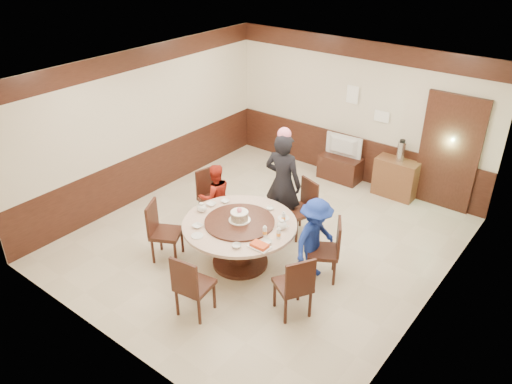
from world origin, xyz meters
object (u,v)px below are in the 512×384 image
Objects in this scene: banquet_table at (240,235)px; person_standing at (283,183)px; birthday_cake at (239,216)px; person_red at (215,197)px; tv_stand at (340,168)px; thermos at (401,151)px; person_blue at (315,239)px; television at (342,147)px; side_cabinet at (396,178)px; shrimp_platter at (260,246)px.

banquet_table is 1.26m from person_standing.
person_red is at bearing 150.60° from birthday_cake.
thermos is at bearing 1.42° from tv_stand.
person_blue reaches higher than television.
birthday_cake is at bearing 90.58° from television.
tv_stand is (-0.22, 3.50, -0.28)m from banquet_table.
side_cabinet is (0.96, 3.53, -0.16)m from banquet_table.
person_blue is 1.54× the size of tv_stand.
person_blue is (1.12, -0.76, -0.24)m from person_standing.
television is at bearing 25.85° from person_blue.
shrimp_platter is 0.39× the size of television.
person_red reaches higher than tv_stand.
side_cabinet is at bearing -120.56° from person_standing.
television reaches higher than side_cabinet.
thermos reaches higher than shrimp_platter.
banquet_table is 1.15m from person_blue.
birthday_cake is (-1.07, -0.42, 0.20)m from person_blue.
banquet_table is at bearing 86.04° from person_standing.
television is at bearing -178.58° from thermos.
tv_stand is at bearing 93.35° from birthday_cake.
side_cabinet is (0.98, 3.51, -0.48)m from birthday_cake.
shrimp_platter reaches higher than banquet_table.
person_red reaches higher than birthday_cake.
thermos is at bearing 74.37° from banquet_table.
person_red is at bearing 25.89° from person_standing.
thermos is (0.02, 0.00, 0.56)m from side_cabinet.
person_red is (-0.96, -0.62, -0.31)m from person_standing.
thermos is at bearing 0.00° from side_cabinet.
television is (-0.22, 3.50, 0.19)m from banquet_table.
television reaches higher than banquet_table.
tv_stand is (-0.84, 3.83, -0.53)m from shrimp_platter.
person_blue is 3.44× the size of thermos.
birthday_cake reaches higher than side_cabinet.
person_standing reaches higher than television.
person_blue reaches higher than thermos.
banquet_table is at bearing -86.42° from tv_stand.
tv_stand is 0.47m from television.
television is 1.23m from thermos.
person_blue is 3.34m from tv_stand.
person_blue is (2.08, -0.15, 0.07)m from person_red.
birthday_cake reaches higher than shrimp_platter.
tv_stand is 2.24× the size of thermos.
banquet_table is at bearing -105.28° from side_cabinet.
person_standing is 2.55m from thermos.
person_standing is at bearing 114.19° from shrimp_platter.
side_cabinet is (1.18, 0.03, -0.35)m from television.
television is (-0.20, 3.48, -0.13)m from birthday_cake.
banquet_table is 2.02× the size of tv_stand.
side_cabinet is at bearing 1.45° from tv_stand.
television is at bearing 102.45° from shrimp_platter.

